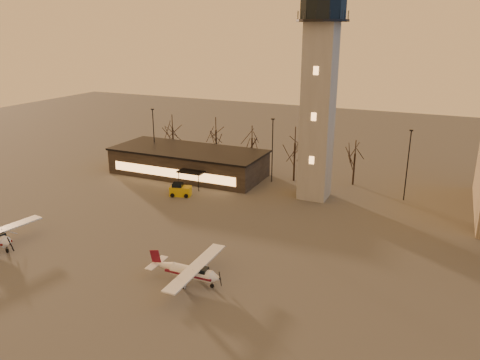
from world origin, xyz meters
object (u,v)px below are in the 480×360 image
object	(u,v)px
control_tower	(319,82)
service_cart	(180,191)
cessna_front	(193,275)
terminal	(188,162)

from	to	relation	value
control_tower	service_cart	size ratio (longest dim) A/B	9.77
service_cart	cessna_front	bearing A→B (deg)	-72.63
control_tower	terminal	size ratio (longest dim) A/B	1.28
cessna_front	service_cart	distance (m)	25.02
terminal	cessna_front	distance (m)	35.36
control_tower	cessna_front	size ratio (longest dim) A/B	3.23
terminal	cessna_front	bearing A→B (deg)	-58.81
control_tower	service_cart	distance (m)	24.85
terminal	cessna_front	world-z (taller)	terminal
control_tower	terminal	bearing A→B (deg)	174.85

